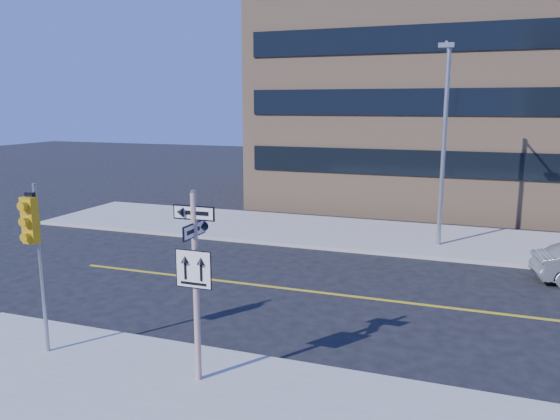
% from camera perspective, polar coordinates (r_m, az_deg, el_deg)
% --- Properties ---
extents(ground, '(120.00, 120.00, 0.00)m').
position_cam_1_polar(ground, '(14.32, -3.62, -13.28)').
color(ground, black).
rests_on(ground, ground).
extents(sign_pole, '(0.92, 0.92, 4.06)m').
position_cam_1_polar(sign_pole, '(11.34, -8.83, -6.83)').
color(sign_pole, silver).
rests_on(sign_pole, near_sidewalk).
extents(traffic_signal, '(0.32, 0.45, 4.00)m').
position_cam_1_polar(traffic_signal, '(13.41, -24.43, -2.29)').
color(traffic_signal, gray).
rests_on(traffic_signal, near_sidewalk).
extents(streetlight_a, '(0.55, 2.25, 8.00)m').
position_cam_1_polar(streetlight_a, '(22.79, 16.78, 7.68)').
color(streetlight_a, gray).
rests_on(streetlight_a, far_sidewalk).
extents(building_brick, '(18.00, 18.00, 18.00)m').
position_cam_1_polar(building_brick, '(37.24, 15.25, 15.40)').
color(building_brick, '#A7815C').
rests_on(building_brick, ground).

